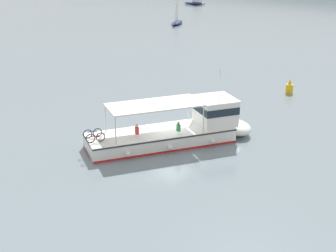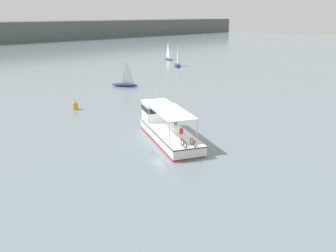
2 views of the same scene
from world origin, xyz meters
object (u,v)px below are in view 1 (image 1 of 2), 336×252
(sailboat_off_bow, at_px, (195,2))
(channel_buoy, at_px, (289,88))
(ferry_main, at_px, (181,129))
(sailboat_far_left, at_px, (177,21))

(sailboat_off_bow, height_order, channel_buoy, sailboat_off_bow)
(ferry_main, height_order, channel_buoy, ferry_main)
(channel_buoy, bearing_deg, sailboat_off_bow, 137.78)
(sailboat_far_left, relative_size, channel_buoy, 3.86)
(sailboat_far_left, distance_m, channel_buoy, 42.21)
(sailboat_far_left, bearing_deg, channel_buoy, -33.01)
(sailboat_far_left, xyz_separation_m, channel_buoy, (35.40, -22.99, 0.03))
(ferry_main, xyz_separation_m, sailboat_far_left, (-35.89, 39.52, -0.47))
(ferry_main, height_order, sailboat_off_bow, sailboat_off_bow)
(ferry_main, relative_size, channel_buoy, 9.11)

